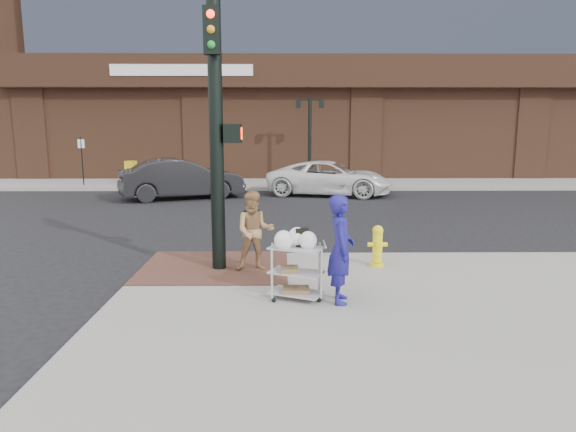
{
  "coord_description": "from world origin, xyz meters",
  "views": [
    {
      "loc": [
        0.72,
        -8.7,
        2.83
      ],
      "look_at": [
        0.81,
        0.31,
        1.25
      ],
      "focal_mm": 32.0,
      "sensor_mm": 36.0,
      "label": 1
    }
  ],
  "objects_px": {
    "sedan_dark": "(182,179)",
    "traffic_signal_pole": "(217,126)",
    "lamp_post": "(310,131)",
    "woman_blue": "(341,249)",
    "pedestrian_tan": "(255,231)",
    "fire_hydrant": "(377,245)",
    "minivan_white": "(330,178)",
    "utility_cart": "(296,267)"
  },
  "relations": [
    {
      "from": "sedan_dark",
      "to": "traffic_signal_pole",
      "type": "bearing_deg",
      "value": 174.1
    },
    {
      "from": "lamp_post",
      "to": "traffic_signal_pole",
      "type": "distance_m",
      "value": 15.43
    },
    {
      "from": "lamp_post",
      "to": "woman_blue",
      "type": "bearing_deg",
      "value": -91.34
    },
    {
      "from": "traffic_signal_pole",
      "to": "pedestrian_tan",
      "type": "xyz_separation_m",
      "value": [
        0.67,
        -0.1,
        -1.93
      ]
    },
    {
      "from": "lamp_post",
      "to": "pedestrian_tan",
      "type": "relative_size",
      "value": 2.67
    },
    {
      "from": "sedan_dark",
      "to": "fire_hydrant",
      "type": "relative_size",
      "value": 5.98
    },
    {
      "from": "woman_blue",
      "to": "fire_hydrant",
      "type": "bearing_deg",
      "value": -21.46
    },
    {
      "from": "lamp_post",
      "to": "pedestrian_tan",
      "type": "distance_m",
      "value": 15.53
    },
    {
      "from": "lamp_post",
      "to": "fire_hydrant",
      "type": "bearing_deg",
      "value": -87.93
    },
    {
      "from": "lamp_post",
      "to": "pedestrian_tan",
      "type": "xyz_separation_m",
      "value": [
        -1.81,
        -15.33,
        -1.72
      ]
    },
    {
      "from": "pedestrian_tan",
      "to": "fire_hydrant",
      "type": "bearing_deg",
      "value": 2.05
    },
    {
      "from": "sedan_dark",
      "to": "minivan_white",
      "type": "xyz_separation_m",
      "value": [
        5.95,
        0.97,
        -0.08
      ]
    },
    {
      "from": "minivan_white",
      "to": "fire_hydrant",
      "type": "xyz_separation_m",
      "value": [
        -0.12,
        -11.54,
        -0.15
      ]
    },
    {
      "from": "fire_hydrant",
      "to": "minivan_white",
      "type": "bearing_deg",
      "value": 89.38
    },
    {
      "from": "pedestrian_tan",
      "to": "traffic_signal_pole",
      "type": "bearing_deg",
      "value": 167.06
    },
    {
      "from": "woman_blue",
      "to": "lamp_post",
      "type": "bearing_deg",
      "value": 1.94
    },
    {
      "from": "woman_blue",
      "to": "sedan_dark",
      "type": "relative_size",
      "value": 0.35
    },
    {
      "from": "traffic_signal_pole",
      "to": "utility_cart",
      "type": "height_order",
      "value": "traffic_signal_pole"
    },
    {
      "from": "traffic_signal_pole",
      "to": "minivan_white",
      "type": "relative_size",
      "value": 0.98
    },
    {
      "from": "traffic_signal_pole",
      "to": "pedestrian_tan",
      "type": "distance_m",
      "value": 2.05
    },
    {
      "from": "lamp_post",
      "to": "traffic_signal_pole",
      "type": "xyz_separation_m",
      "value": [
        -2.48,
        -15.23,
        0.21
      ]
    },
    {
      "from": "minivan_white",
      "to": "utility_cart",
      "type": "bearing_deg",
      "value": -174.44
    },
    {
      "from": "fire_hydrant",
      "to": "traffic_signal_pole",
      "type": "bearing_deg",
      "value": -176.84
    },
    {
      "from": "minivan_white",
      "to": "lamp_post",
      "type": "bearing_deg",
      "value": 23.75
    },
    {
      "from": "traffic_signal_pole",
      "to": "pedestrian_tan",
      "type": "height_order",
      "value": "traffic_signal_pole"
    },
    {
      "from": "sedan_dark",
      "to": "utility_cart",
      "type": "distance_m",
      "value": 13.17
    },
    {
      "from": "woman_blue",
      "to": "pedestrian_tan",
      "type": "height_order",
      "value": "woman_blue"
    },
    {
      "from": "lamp_post",
      "to": "utility_cart",
      "type": "distance_m",
      "value": 17.11
    },
    {
      "from": "traffic_signal_pole",
      "to": "sedan_dark",
      "type": "relative_size",
      "value": 1.04
    },
    {
      "from": "pedestrian_tan",
      "to": "minivan_white",
      "type": "bearing_deg",
      "value": 73.72
    },
    {
      "from": "pedestrian_tan",
      "to": "utility_cart",
      "type": "distance_m",
      "value": 1.81
    },
    {
      "from": "traffic_signal_pole",
      "to": "fire_hydrant",
      "type": "height_order",
      "value": "traffic_signal_pole"
    },
    {
      "from": "traffic_signal_pole",
      "to": "sedan_dark",
      "type": "distance_m",
      "value": 11.29
    },
    {
      "from": "traffic_signal_pole",
      "to": "minivan_white",
      "type": "distance_m",
      "value": 12.31
    },
    {
      "from": "lamp_post",
      "to": "utility_cart",
      "type": "bearing_deg",
      "value": -93.63
    },
    {
      "from": "sedan_dark",
      "to": "minivan_white",
      "type": "bearing_deg",
      "value": -101.28
    },
    {
      "from": "lamp_post",
      "to": "traffic_signal_pole",
      "type": "height_order",
      "value": "traffic_signal_pole"
    },
    {
      "from": "lamp_post",
      "to": "utility_cart",
      "type": "xyz_separation_m",
      "value": [
        -1.08,
        -16.96,
        -1.96
      ]
    },
    {
      "from": "utility_cart",
      "to": "fire_hydrant",
      "type": "xyz_separation_m",
      "value": [
        1.62,
        1.9,
        -0.1
      ]
    },
    {
      "from": "traffic_signal_pole",
      "to": "sedan_dark",
      "type": "xyz_separation_m",
      "value": [
        -2.81,
        10.74,
        -2.04
      ]
    },
    {
      "from": "pedestrian_tan",
      "to": "utility_cart",
      "type": "height_order",
      "value": "pedestrian_tan"
    },
    {
      "from": "fire_hydrant",
      "to": "pedestrian_tan",
      "type": "bearing_deg",
      "value": -173.53
    }
  ]
}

